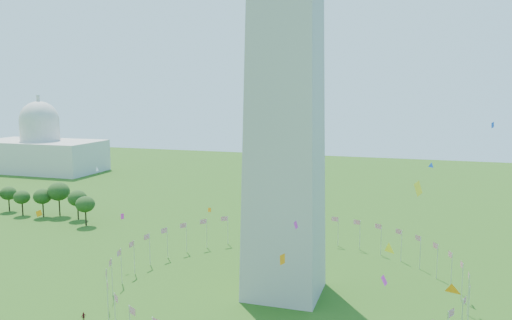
{
  "coord_description": "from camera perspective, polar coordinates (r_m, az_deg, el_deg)",
  "views": [
    {
      "loc": [
        27.26,
        -58.93,
        47.33
      ],
      "look_at": [
        -2.26,
        35.0,
        33.5
      ],
      "focal_mm": 35.0,
      "sensor_mm": 36.0,
      "label": 1
    }
  ],
  "objects": [
    {
      "name": "flag_ring",
      "position": [
        120.18,
        3.26,
        -12.9
      ],
      "size": [
        80.24,
        80.24,
        9.0
      ],
      "color": "silver",
      "rests_on": "ground"
    },
    {
      "name": "capitol_building",
      "position": [
        317.23,
        -23.45,
        2.94
      ],
      "size": [
        70.0,
        35.0,
        46.0
      ],
      "primitive_type": null,
      "color": "beige",
      "rests_on": "ground"
    },
    {
      "name": "tree_line_west",
      "position": [
        205.06,
        -23.86,
        -4.42
      ],
      "size": [
        55.84,
        16.17,
        12.85
      ],
      "color": "#2B531B",
      "rests_on": "ground"
    },
    {
      "name": "kites_aloft",
      "position": [
        86.65,
        11.54,
        -10.49
      ],
      "size": [
        119.1,
        73.48,
        35.04
      ],
      "color": "orange",
      "rests_on": "ground"
    }
  ]
}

